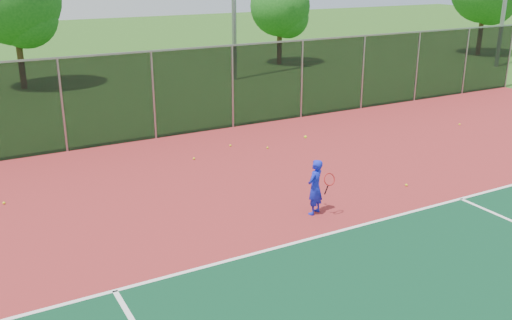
% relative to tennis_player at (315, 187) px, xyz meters
% --- Properties ---
extents(ground, '(120.00, 120.00, 0.00)m').
position_rel_tennis_player_xyz_m(ground, '(1.80, -4.09, -0.71)').
color(ground, '#255217').
rests_on(ground, ground).
extents(court_apron, '(30.00, 20.00, 0.02)m').
position_rel_tennis_player_xyz_m(court_apron, '(1.80, -2.09, -0.70)').
color(court_apron, maroon).
rests_on(court_apron, ground).
extents(fence_back, '(30.00, 0.06, 3.03)m').
position_rel_tennis_player_xyz_m(fence_back, '(1.80, 7.91, 0.86)').
color(fence_back, black).
rests_on(fence_back, court_apron).
extents(tennis_player, '(0.60, 0.67, 1.97)m').
position_rel_tennis_player_xyz_m(tennis_player, '(0.00, 0.00, 0.00)').
color(tennis_player, '#1622D7').
rests_on(tennis_player, court_apron).
extents(practice_ball_0, '(0.07, 0.07, 0.07)m').
position_rel_tennis_player_xyz_m(practice_ball_0, '(3.21, 0.26, -0.65)').
color(practice_ball_0, yellow).
rests_on(practice_ball_0, court_apron).
extents(practice_ball_1, '(0.07, 0.07, 0.07)m').
position_rel_tennis_player_xyz_m(practice_ball_1, '(-0.96, 5.13, -0.65)').
color(practice_ball_1, yellow).
rests_on(practice_ball_1, court_apron).
extents(practice_ball_2, '(0.07, 0.07, 0.07)m').
position_rel_tennis_player_xyz_m(practice_ball_2, '(-6.51, 4.25, -0.65)').
color(practice_ball_2, yellow).
rests_on(practice_ball_2, court_apron).
extents(practice_ball_3, '(0.07, 0.07, 0.07)m').
position_rel_tennis_player_xyz_m(practice_ball_3, '(9.34, 3.99, -0.65)').
color(practice_ball_3, yellow).
rests_on(practice_ball_3, court_apron).
extents(practice_ball_4, '(0.07, 0.07, 0.07)m').
position_rel_tennis_player_xyz_m(practice_ball_4, '(1.58, 4.98, -0.65)').
color(practice_ball_4, yellow).
rests_on(practice_ball_4, court_apron).
extents(practice_ball_5, '(0.07, 0.07, 0.07)m').
position_rel_tennis_player_xyz_m(practice_ball_5, '(0.63, 5.79, -0.65)').
color(practice_ball_5, yellow).
rests_on(practice_ball_5, court_apron).
extents(tree_back_left, '(4.42, 4.42, 6.50)m').
position_rel_tennis_player_xyz_m(tree_back_left, '(-3.83, 19.14, 3.37)').
color(tree_back_left, '#3C2616').
rests_on(tree_back_left, ground).
extents(tree_back_mid, '(3.54, 3.54, 5.19)m').
position_rel_tennis_player_xyz_m(tree_back_mid, '(10.82, 19.25, 2.55)').
color(tree_back_mid, '#3C2616').
rests_on(tree_back_mid, ground).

